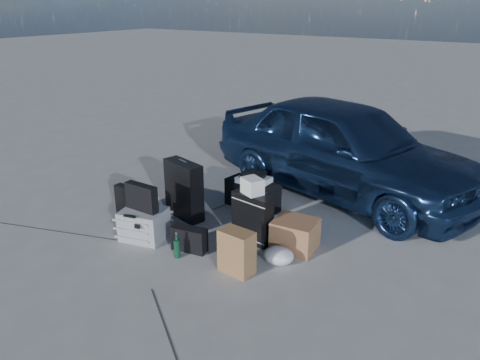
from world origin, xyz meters
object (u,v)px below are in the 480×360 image
(briefcase, at_px, (132,202))
(suitcase_right, at_px, (252,218))
(green_bottle, at_px, (177,245))
(suitcase_left, at_px, (184,190))
(pelican_case, at_px, (144,224))
(car, at_px, (343,147))
(cardboard_box, at_px, (295,235))
(duffel_bag, at_px, (252,195))

(briefcase, height_order, suitcase_right, suitcase_right)
(suitcase_right, bearing_deg, green_bottle, -114.19)
(green_bottle, bearing_deg, suitcase_left, 125.78)
(pelican_case, bearing_deg, suitcase_right, 16.68)
(car, height_order, suitcase_right, car)
(green_bottle, bearing_deg, cardboard_box, 42.55)
(briefcase, xyz_separation_m, green_bottle, (1.12, -0.44, -0.05))
(suitcase_right, relative_size, green_bottle, 2.03)
(car, bearing_deg, cardboard_box, -159.03)
(car, xyz_separation_m, suitcase_right, (-0.25, -1.92, -0.38))
(suitcase_left, relative_size, green_bottle, 2.58)
(car, bearing_deg, pelican_case, 166.62)
(car, relative_size, suitcase_right, 6.82)
(pelican_case, distance_m, cardboard_box, 1.71)
(car, distance_m, suitcase_right, 1.98)
(duffel_bag, bearing_deg, briefcase, -127.82)
(briefcase, relative_size, duffel_bag, 0.70)
(pelican_case, bearing_deg, suitcase_left, 74.82)
(car, xyz_separation_m, duffel_bag, (-0.74, -1.15, -0.48))
(suitcase_left, bearing_deg, pelican_case, -77.03)
(duffel_bag, distance_m, cardboard_box, 1.17)
(car, height_order, pelican_case, car)
(car, relative_size, duffel_bag, 5.42)
(suitcase_left, relative_size, suitcase_right, 1.27)
(car, bearing_deg, duffel_bag, 161.01)
(suitcase_right, bearing_deg, suitcase_left, -176.12)
(suitcase_left, bearing_deg, briefcase, -131.46)
(cardboard_box, bearing_deg, pelican_case, -154.27)
(suitcase_right, bearing_deg, car, 89.79)
(duffel_bag, distance_m, green_bottle, 1.52)
(briefcase, relative_size, cardboard_box, 1.11)
(pelican_case, relative_size, briefcase, 0.95)
(briefcase, height_order, green_bottle, briefcase)
(briefcase, distance_m, suitcase_left, 0.67)
(briefcase, height_order, cardboard_box, briefcase)
(cardboard_box, xyz_separation_m, green_bottle, (-0.94, -0.86, -0.03))
(car, distance_m, green_bottle, 2.82)
(briefcase, xyz_separation_m, duffel_bag, (1.09, 1.08, -0.02))
(cardboard_box, bearing_deg, suitcase_left, -178.11)
(pelican_case, distance_m, green_bottle, 0.61)
(suitcase_left, xyz_separation_m, suitcase_right, (1.04, -0.06, -0.08))
(cardboard_box, bearing_deg, briefcase, -168.53)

